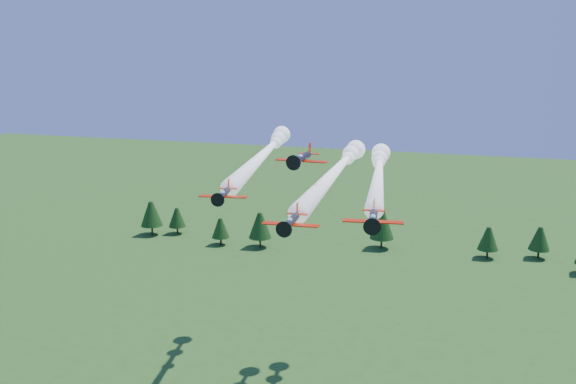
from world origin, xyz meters
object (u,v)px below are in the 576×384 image
(plane_right, at_px, (379,172))
(plane_slot, at_px, (302,158))
(plane_lead, at_px, (338,169))
(plane_left, at_px, (265,152))

(plane_right, relative_size, plane_slot, 6.61)
(plane_lead, distance_m, plane_slot, 16.16)
(plane_lead, distance_m, plane_right, 8.39)
(plane_slot, bearing_deg, plane_left, 121.64)
(plane_right, bearing_deg, plane_lead, -142.93)
(plane_lead, bearing_deg, plane_right, 41.61)
(plane_left, relative_size, plane_slot, 7.29)
(plane_left, distance_m, plane_right, 21.70)
(plane_left, height_order, plane_slot, plane_slot)
(plane_left, bearing_deg, plane_lead, -38.42)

